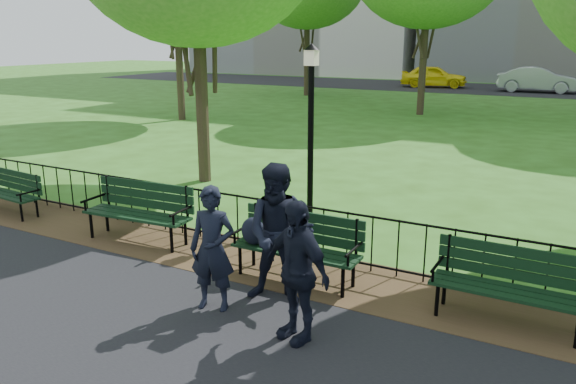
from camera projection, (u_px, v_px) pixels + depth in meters
The scene contains 14 objects.
ground at pixel (270, 320), 7.08m from camera, with size 120.00×120.00×0.00m, color #2F5817.
dirt_strip at pixel (321, 276), 8.35m from camera, with size 60.00×1.60×0.01m, color #3C2F18.
far_street at pixel (539, 91), 36.72m from camera, with size 70.00×9.00×0.01m, color black.
iron_fence at pixel (335, 235), 8.64m from camera, with size 24.06×0.06×1.00m.
park_bench_main at pixel (284, 236), 8.15m from camera, with size 1.91×0.60×1.08m.
park_bench_left_a at pixel (140, 205), 9.68m from camera, with size 2.00×0.74×1.12m.
park_bench_left_b at pixel (11, 188), 11.23m from camera, with size 1.67×0.64×0.93m.
park_bench_right_a at pixel (510, 278), 6.87m from camera, with size 1.85×0.59×1.04m.
lamppost at pixel (311, 129), 10.32m from camera, with size 0.30×0.30×3.33m.
person_left at pixel (213, 249), 7.16m from camera, with size 0.60×0.39×1.64m, color black.
person_mid at pixel (280, 234), 7.34m from camera, with size 0.92×0.48×1.88m, color black.
person_right at pixel (296, 271), 6.42m from camera, with size 0.99×0.41×1.70m, color black.
taxi at pixel (434, 76), 39.21m from camera, with size 1.80×4.48×1.53m, color yellow.
sedan_silver at pixel (538, 80), 35.66m from camera, with size 1.69×4.86×1.60m, color #A9ACB1.
Camera 1 is at (3.25, -5.51, 3.45)m, focal length 35.00 mm.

